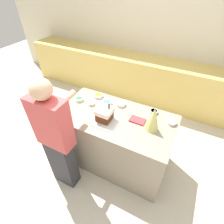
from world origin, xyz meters
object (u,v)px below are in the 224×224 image
(candy_bowl_center_rear, at_px, (172,122))
(person, at_px, (57,139))
(decorative_tree, at_px, (153,119))
(candy_bowl_far_right, at_px, (121,104))
(candy_bowl_near_tray_right, at_px, (91,104))
(candy_bowl_front_corner, at_px, (79,99))
(baking_tray, at_px, (105,119))
(gingerbread_house, at_px, (104,114))
(candy_bowl_behind_tray, at_px, (99,96))
(cookbook, at_px, (137,120))
(candy_bowl_near_tray_left, at_px, (154,111))

(candy_bowl_center_rear, height_order, person, person)
(decorative_tree, relative_size, candy_bowl_far_right, 2.41)
(candy_bowl_near_tray_right, bearing_deg, person, -93.11)
(candy_bowl_front_corner, bearing_deg, baking_tray, -20.29)
(baking_tray, xyz_separation_m, candy_bowl_near_tray_right, (-0.32, 0.19, 0.02))
(gingerbread_house, height_order, person, person)
(gingerbread_house, distance_m, candy_bowl_behind_tray, 0.52)
(gingerbread_house, xyz_separation_m, candy_bowl_front_corner, (-0.53, 0.20, -0.07))
(cookbook, bearing_deg, candy_bowl_center_rear, 20.06)
(candy_bowl_center_rear, bearing_deg, decorative_tree, -134.98)
(decorative_tree, height_order, candy_bowl_center_rear, decorative_tree)
(candy_bowl_far_right, bearing_deg, candy_bowl_front_corner, -163.49)
(baking_tray, height_order, candy_bowl_center_rear, candy_bowl_center_rear)
(gingerbread_house, bearing_deg, baking_tray, -146.96)
(candy_bowl_far_right, relative_size, cookbook, 0.69)
(candy_bowl_near_tray_left, xyz_separation_m, candy_bowl_near_tray_right, (-0.83, -0.23, -0.00))
(baking_tray, distance_m, candy_bowl_front_corner, 0.56)
(baking_tray, bearing_deg, candy_bowl_far_right, 81.29)
(candy_bowl_near_tray_left, bearing_deg, candy_bowl_far_right, -174.18)
(decorative_tree, height_order, person, person)
(baking_tray, relative_size, gingerbread_house, 1.65)
(gingerbread_house, distance_m, cookbook, 0.42)
(decorative_tree, bearing_deg, candy_bowl_near_tray_left, 102.00)
(candy_bowl_front_corner, bearing_deg, candy_bowl_behind_tray, 45.69)
(gingerbread_house, relative_size, candy_bowl_far_right, 1.81)
(person, bearing_deg, candy_bowl_front_corner, 103.71)
(baking_tray, bearing_deg, candy_bowl_near_tray_left, 39.01)
(candy_bowl_center_rear, bearing_deg, candy_bowl_behind_tray, 175.31)
(baking_tray, height_order, candy_bowl_front_corner, candy_bowl_front_corner)
(gingerbread_house, bearing_deg, candy_bowl_front_corner, 159.74)
(candy_bowl_front_corner, bearing_deg, cookbook, -1.70)
(gingerbread_house, xyz_separation_m, candy_bowl_behind_tray, (-0.33, 0.40, -0.08))
(gingerbread_house, bearing_deg, person, -125.01)
(candy_bowl_far_right, bearing_deg, gingerbread_house, -98.66)
(baking_tray, relative_size, decorative_tree, 1.24)
(candy_bowl_front_corner, distance_m, candy_bowl_near_tray_right, 0.21)
(candy_bowl_front_corner, height_order, candy_bowl_near_tray_right, candy_bowl_front_corner)
(candy_bowl_near_tray_left, bearing_deg, decorative_tree, -78.00)
(baking_tray, relative_size, candy_bowl_far_right, 2.99)
(candy_bowl_center_rear, relative_size, candy_bowl_behind_tray, 0.86)
(gingerbread_house, height_order, cookbook, gingerbread_house)
(decorative_tree, xyz_separation_m, candy_bowl_front_corner, (-1.10, 0.08, -0.13))
(candy_bowl_behind_tray, distance_m, candy_bowl_near_tray_right, 0.21)
(baking_tray, xyz_separation_m, candy_bowl_near_tray_left, (0.51, 0.42, 0.02))
(candy_bowl_near_tray_right, distance_m, cookbook, 0.70)
(person, bearing_deg, candy_bowl_center_rear, 36.05)
(candy_bowl_behind_tray, relative_size, person, 0.08)
(decorative_tree, bearing_deg, candy_bowl_far_right, 154.07)
(candy_bowl_far_right, bearing_deg, candy_bowl_near_tray_right, -154.49)
(candy_bowl_center_rear, distance_m, candy_bowl_front_corner, 1.31)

